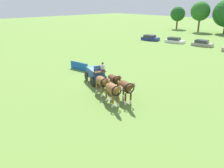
% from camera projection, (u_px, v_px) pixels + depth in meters
% --- Properties ---
extents(ground_plane, '(220.00, 220.00, 0.00)m').
position_uv_depth(ground_plane, '(96.00, 83.00, 27.58)').
color(ground_plane, olive).
extents(show_wagon, '(5.40, 2.58, 2.74)m').
position_uv_depth(show_wagon, '(96.00, 74.00, 27.08)').
color(show_wagon, '#2D4C7A').
rests_on(show_wagon, ground).
extents(draft_horse_rear_near, '(2.88, 1.44, 2.24)m').
position_uv_depth(draft_horse_rear_near, '(114.00, 80.00, 24.29)').
color(draft_horse_rear_near, brown).
rests_on(draft_horse_rear_near, ground).
extents(draft_horse_rear_off, '(3.00, 1.51, 2.20)m').
position_uv_depth(draft_horse_rear_off, '(102.00, 82.00, 23.80)').
color(draft_horse_rear_off, brown).
rests_on(draft_horse_rear_off, ground).
extents(draft_horse_lead_near, '(3.09, 1.62, 2.32)m').
position_uv_depth(draft_horse_lead_near, '(125.00, 87.00, 22.06)').
color(draft_horse_lead_near, brown).
rests_on(draft_horse_lead_near, ground).
extents(draft_horse_lead_off, '(3.12, 1.60, 2.29)m').
position_uv_depth(draft_horse_lead_off, '(113.00, 89.00, 21.56)').
color(draft_horse_lead_off, brown).
rests_on(draft_horse_lead_off, ground).
extents(parked_vehicle_a, '(4.37, 2.65, 1.30)m').
position_uv_depth(parked_vehicle_a, '(150.00, 38.00, 56.29)').
color(parked_vehicle_a, navy).
rests_on(parked_vehicle_a, ground).
extents(parked_vehicle_b, '(4.46, 2.63, 1.19)m').
position_uv_depth(parked_vehicle_b, '(174.00, 40.00, 53.12)').
color(parked_vehicle_b, white).
rests_on(parked_vehicle_b, ground).
extents(parked_vehicle_c, '(4.41, 2.60, 1.26)m').
position_uv_depth(parked_vehicle_c, '(202.00, 43.00, 49.29)').
color(parked_vehicle_c, gray).
rests_on(parked_vehicle_c, ground).
extents(tree_a, '(4.70, 4.70, 7.17)m').
position_uv_depth(tree_a, '(178.00, 14.00, 76.98)').
color(tree_a, brown).
rests_on(tree_a, ground).
extents(tree_b, '(5.58, 5.58, 8.78)m').
position_uv_depth(tree_b, '(200.00, 11.00, 69.65)').
color(tree_b, brown).
rests_on(tree_b, ground).
extents(sponsor_banner, '(3.17, 0.58, 1.10)m').
position_uv_depth(sponsor_banner, '(79.00, 66.00, 32.37)').
color(sponsor_banner, '#1959B2').
rests_on(sponsor_banner, ground).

